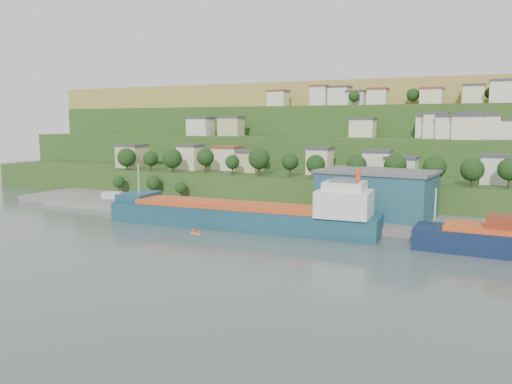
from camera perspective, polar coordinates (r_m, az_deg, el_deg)
The scene contains 10 objects.
ground at distance 126.26m, azimuth -4.21°, elevation -4.81°, with size 500.00×500.00×0.00m, color #475753.
quay at distance 143.96m, azimuth 8.29°, elevation -3.28°, with size 220.00×26.00×4.00m, color slate.
pebble_beach at distance 175.52m, azimuth -16.48°, elevation -1.49°, with size 40.00×18.00×2.40m, color slate.
hillside at distance 283.89m, azimuth 12.66°, elevation 2.18°, with size 360.00×211.42×96.00m.
cargo_ship_near at distance 132.26m, azimuth -1.04°, elevation -2.85°, with size 74.74×15.59×19.07m.
warehouse at distance 142.44m, azimuth 13.57°, elevation -0.10°, with size 32.87×22.23×12.80m.
caravan at distance 177.58m, azimuth -16.11°, elevation -0.47°, with size 6.66×2.78×3.11m, color silver.
dinghy at distance 167.26m, azimuth -14.44°, elevation -1.31°, with size 4.06×1.52×0.81m, color silver.
kayak_orange at distance 130.29m, azimuth -6.77°, elevation -4.33°, with size 3.46×1.90×0.87m.
kayak_yellow at distance 127.30m, azimuth -6.93°, elevation -4.64°, with size 3.10×1.08×0.76m.
Camera 1 is at (60.31, -107.35, 27.96)m, focal length 35.00 mm.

